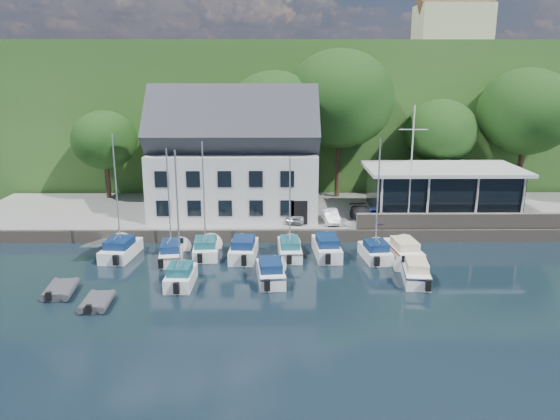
# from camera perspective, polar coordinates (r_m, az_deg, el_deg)

# --- Properties ---
(ground) EXTENTS (180.00, 180.00, 0.00)m
(ground) POSITION_cam_1_polar(r_m,az_deg,el_deg) (33.21, 5.60, -9.25)
(ground) COLOR black
(ground) RESTS_ON ground
(quay) EXTENTS (60.00, 13.00, 1.00)m
(quay) POSITION_cam_1_polar(r_m,az_deg,el_deg) (49.51, 3.51, -0.45)
(quay) COLOR gray
(quay) RESTS_ON ground
(quay_face) EXTENTS (60.00, 0.30, 1.00)m
(quay_face) POSITION_cam_1_polar(r_m,az_deg,el_deg) (43.29, 4.10, -2.71)
(quay_face) COLOR #6B6155
(quay_face) RESTS_ON ground
(hillside) EXTENTS (160.00, 75.00, 16.00)m
(hillside) POSITION_cam_1_polar(r_m,az_deg,el_deg) (92.38, 1.65, 11.37)
(hillside) COLOR #2A511E
(hillside) RESTS_ON ground
(field_patch) EXTENTS (50.00, 30.00, 0.30)m
(field_patch) POSITION_cam_1_polar(r_m,az_deg,el_deg) (100.84, 6.24, 16.21)
(field_patch) COLOR #5C6E37
(field_patch) RESTS_ON hillside
(farmhouse) EXTENTS (10.40, 7.00, 8.20)m
(farmhouse) POSITION_cam_1_polar(r_m,az_deg,el_deg) (86.26, 17.58, 18.53)
(farmhouse) COLOR beige
(farmhouse) RESTS_ON hillside
(harbor_building) EXTENTS (14.40, 8.20, 8.70)m
(harbor_building) POSITION_cam_1_polar(r_m,az_deg,el_deg) (47.48, -4.80, 4.86)
(harbor_building) COLOR silver
(harbor_building) RESTS_ON quay
(club_pavilion) EXTENTS (13.20, 7.20, 4.10)m
(club_pavilion) POSITION_cam_1_polar(r_m,az_deg,el_deg) (49.48, 16.50, 1.99)
(club_pavilion) COLOR black
(club_pavilion) RESTS_ON quay
(seawall) EXTENTS (18.00, 0.50, 1.20)m
(seawall) POSITION_cam_1_polar(r_m,az_deg,el_deg) (45.91, 19.19, -1.07)
(seawall) COLOR #6B6155
(seawall) RESTS_ON quay
(gangway) EXTENTS (1.20, 6.00, 1.40)m
(gangway) POSITION_cam_1_polar(r_m,az_deg,el_deg) (43.40, -18.01, -4.07)
(gangway) COLOR #B8B8BD
(gangway) RESTS_ON ground
(car_silver) EXTENTS (2.58, 4.07, 1.29)m
(car_silver) POSITION_cam_1_polar(r_m,az_deg,el_deg) (45.57, 2.02, -0.29)
(car_silver) COLOR silver
(car_silver) RESTS_ON quay
(car_white) EXTENTS (1.43, 3.38, 1.09)m
(car_white) POSITION_cam_1_polar(r_m,az_deg,el_deg) (45.21, 5.29, -0.60)
(car_white) COLOR white
(car_white) RESTS_ON quay
(car_dgrey) EXTENTS (2.14, 4.12, 1.14)m
(car_dgrey) POSITION_cam_1_polar(r_m,az_deg,el_deg) (45.76, 8.72, -0.49)
(car_dgrey) COLOR #2D2E32
(car_dgrey) RESTS_ON quay
(car_blue) EXTENTS (1.56, 3.61, 1.21)m
(car_blue) POSITION_cam_1_polar(r_m,az_deg,el_deg) (45.65, 9.93, -0.53)
(car_blue) COLOR #304393
(car_blue) RESTS_ON quay
(flagpole) EXTENTS (2.30, 0.20, 9.57)m
(flagpole) POSITION_cam_1_polar(r_m,az_deg,el_deg) (45.18, 13.55, 4.55)
(flagpole) COLOR silver
(flagpole) RESTS_ON quay
(tree_0) EXTENTS (6.21, 6.21, 8.48)m
(tree_0) POSITION_cam_1_polar(r_m,az_deg,el_deg) (55.35, -17.75, 5.51)
(tree_0) COLOR #11340F
(tree_0) RESTS_ON quay
(tree_1) EXTENTS (6.98, 6.98, 9.54)m
(tree_1) POSITION_cam_1_polar(r_m,az_deg,el_deg) (53.67, -9.51, 6.32)
(tree_1) COLOR #11340F
(tree_1) RESTS_ON quay
(tree_2) EXTENTS (8.92, 8.92, 12.18)m
(tree_2) POSITION_cam_1_polar(r_m,az_deg,el_deg) (51.87, -0.61, 7.70)
(tree_2) COLOR #11340F
(tree_2) RESTS_ON quay
(tree_3) EXTENTS (10.38, 10.38, 14.18)m
(tree_3) POSITION_cam_1_polar(r_m,az_deg,el_deg) (53.31, 6.17, 8.89)
(tree_3) COLOR #11340F
(tree_3) RESTS_ON quay
(tree_4) EXTENTS (6.95, 6.95, 9.50)m
(tree_4) POSITION_cam_1_polar(r_m,az_deg,el_deg) (55.61, 16.34, 6.19)
(tree_4) COLOR #11340F
(tree_4) RESTS_ON quay
(tree_5) EXTENTS (9.10, 9.10, 12.44)m
(tree_5) POSITION_cam_1_polar(r_m,az_deg,el_deg) (57.76, 24.13, 7.28)
(tree_5) COLOR #11340F
(tree_5) RESTS_ON quay
(boat_r1_0) EXTENTS (2.75, 6.08, 8.85)m
(boat_r1_0) POSITION_cam_1_polar(r_m,az_deg,el_deg) (40.49, -16.68, 1.22)
(boat_r1_0) COLOR white
(boat_r1_0) RESTS_ON ground
(boat_r1_1) EXTENTS (2.49, 6.32, 8.21)m
(boat_r1_1) POSITION_cam_1_polar(r_m,az_deg,el_deg) (39.18, -11.52, 0.62)
(boat_r1_1) COLOR white
(boat_r1_1) RESTS_ON ground
(boat_r1_2) EXTENTS (2.35, 5.49, 8.27)m
(boat_r1_2) POSITION_cam_1_polar(r_m,az_deg,el_deg) (39.53, -7.94, 0.95)
(boat_r1_2) COLOR white
(boat_r1_2) RESTS_ON ground
(boat_r1_3) EXTENTS (2.32, 5.90, 1.55)m
(boat_r1_3) POSITION_cam_1_polar(r_m,az_deg,el_deg) (39.74, -3.82, -3.91)
(boat_r1_3) COLOR white
(boat_r1_3) RESTS_ON ground
(boat_r1_4) EXTENTS (1.96, 6.07, 8.19)m
(boat_r1_4) POSITION_cam_1_polar(r_m,az_deg,el_deg) (39.15, 1.03, 0.90)
(boat_r1_4) COLOR white
(boat_r1_4) RESTS_ON ground
(boat_r1_5) EXTENTS (2.21, 6.43, 1.54)m
(boat_r1_5) POSITION_cam_1_polar(r_m,az_deg,el_deg) (40.25, 4.90, -3.69)
(boat_r1_5) COLOR white
(boat_r1_5) RESTS_ON ground
(boat_r1_6) EXTENTS (2.43, 5.17, 8.25)m
(boat_r1_6) POSITION_cam_1_polar(r_m,az_deg,el_deg) (39.03, 10.15, 0.67)
(boat_r1_6) COLOR white
(boat_r1_6) RESTS_ON ground
(boat_r1_7) EXTENTS (2.57, 6.30, 1.45)m
(boat_r1_7) POSITION_cam_1_polar(r_m,az_deg,el_deg) (40.59, 12.80, -3.92)
(boat_r1_7) COLOR white
(boat_r1_7) RESTS_ON ground
(boat_r2_1) EXTENTS (1.89, 4.87, 8.67)m
(boat_r2_1) POSITION_cam_1_polar(r_m,az_deg,el_deg) (34.28, -10.61, -0.96)
(boat_r2_1) COLOR white
(boat_r2_1) RESTS_ON ground
(boat_r2_2) EXTENTS (2.29, 5.58, 1.46)m
(boat_r2_2) POSITION_cam_1_polar(r_m,az_deg,el_deg) (35.46, -0.99, -6.31)
(boat_r2_2) COLOR white
(boat_r2_2) RESTS_ON ground
(boat_r2_4) EXTENTS (2.37, 5.81, 1.46)m
(boat_r2_4) POSITION_cam_1_polar(r_m,az_deg,el_deg) (36.57, 13.97, -6.10)
(boat_r2_4) COLOR white
(boat_r2_4) RESTS_ON ground
(dinghy_0) EXTENTS (2.12, 3.18, 0.70)m
(dinghy_0) POSITION_cam_1_polar(r_m,az_deg,el_deg) (36.24, -21.96, -7.60)
(dinghy_0) COLOR #393A3F
(dinghy_0) RESTS_ON ground
(dinghy_1) EXTENTS (1.76, 2.84, 0.65)m
(dinghy_1) POSITION_cam_1_polar(r_m,az_deg,el_deg) (33.78, -18.58, -8.97)
(dinghy_1) COLOR #393A3F
(dinghy_1) RESTS_ON ground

